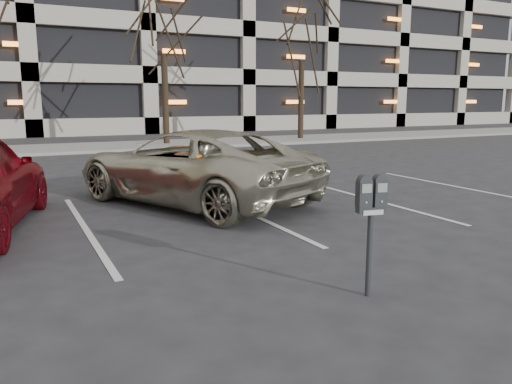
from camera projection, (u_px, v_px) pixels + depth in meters
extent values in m
plane|color=#28282B|center=(223.00, 257.00, 6.50)|extent=(140.00, 140.00, 0.00)
cube|color=gray|center=(73.00, 148.00, 20.56)|extent=(80.00, 4.00, 0.12)
cube|color=silver|center=(86.00, 229.00, 7.90)|extent=(0.10, 5.20, 0.00)
cube|color=silver|center=(245.00, 211.00, 9.13)|extent=(0.10, 5.20, 0.00)
cube|color=silver|center=(367.00, 198.00, 10.36)|extent=(0.10, 5.20, 0.00)
cube|color=silver|center=(462.00, 188.00, 11.59)|extent=(0.10, 5.20, 0.00)
cube|color=black|center=(195.00, 12.00, 40.05)|extent=(49.92, 19.20, 18.00)
cylinder|color=black|center=(165.00, 101.00, 21.97)|extent=(0.28, 0.28, 3.98)
cylinder|color=black|center=(301.00, 101.00, 25.05)|extent=(0.28, 0.28, 3.94)
cylinder|color=black|center=(369.00, 254.00, 5.13)|extent=(0.06, 0.06, 0.90)
cube|color=black|center=(371.00, 210.00, 5.05)|extent=(0.31, 0.16, 0.06)
cube|color=silver|center=(373.00, 213.00, 5.00)|extent=(0.22, 0.05, 0.05)
cube|color=gray|center=(367.00, 189.00, 4.92)|extent=(0.11, 0.03, 0.09)
cube|color=gray|center=(383.00, 188.00, 4.97)|extent=(0.11, 0.03, 0.09)
imported|color=#BCB8A0|center=(192.00, 166.00, 9.83)|extent=(4.32, 5.77, 1.46)
cube|color=orange|center=(190.00, 132.00, 8.74)|extent=(0.10, 0.20, 0.01)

